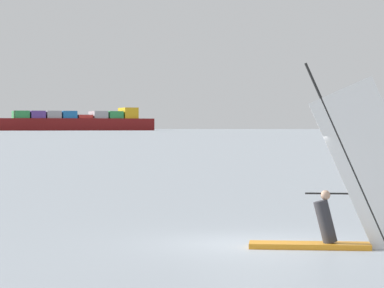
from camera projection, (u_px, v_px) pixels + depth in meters
The scene contains 4 objects.
ground_plane at pixel (254, 245), 20.56m from camera, with size 4000.00×4000.00×0.00m, color #9EA8B2.
windsurfer at pixel (342, 203), 19.86m from camera, with size 3.96×2.16×4.33m.
cargo_ship at pixel (49, 120), 624.84m from camera, with size 142.01×30.45×34.87m.
distant_headland at pixel (250, 121), 1639.97m from camera, with size 1021.19×213.84×25.44m, color #756B56.
Camera 1 is at (-8.34, -18.79, 2.72)m, focal length 83.64 mm.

